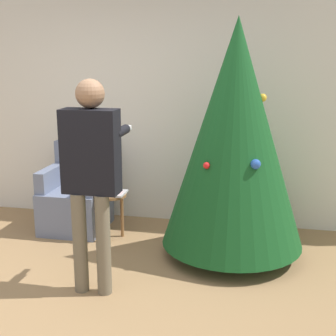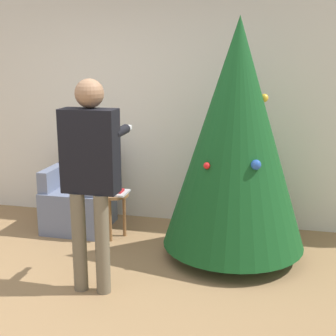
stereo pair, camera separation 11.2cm
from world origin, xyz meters
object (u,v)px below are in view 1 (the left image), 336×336
(side_stool, at_px, (111,203))
(person_standing, at_px, (91,167))
(armchair, at_px, (77,198))
(christmas_tree, at_px, (235,135))

(side_stool, bearing_deg, person_standing, -78.36)
(person_standing, bearing_deg, armchair, 118.19)
(armchair, bearing_deg, person_standing, -61.81)
(christmas_tree, xyz_separation_m, armchair, (-1.79, 0.39, -0.86))
(christmas_tree, xyz_separation_m, person_standing, (-1.08, -0.95, -0.14))
(christmas_tree, bearing_deg, side_stool, 172.87)
(armchair, relative_size, person_standing, 0.55)
(christmas_tree, distance_m, armchair, 2.02)
(armchair, bearing_deg, christmas_tree, -12.15)
(christmas_tree, height_order, side_stool, christmas_tree)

